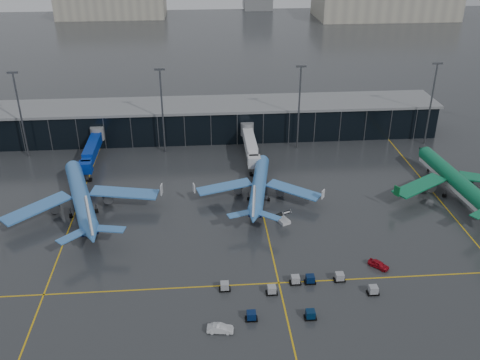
{
  "coord_description": "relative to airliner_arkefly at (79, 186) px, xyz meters",
  "views": [
    {
      "loc": [
        -4.21,
        -97.91,
        65.52
      ],
      "look_at": [
        5.0,
        18.0,
        6.0
      ],
      "focal_mm": 40.0,
      "sensor_mm": 36.0,
      "label": 1
    }
  ],
  "objects": [
    {
      "name": "service_van_red",
      "position": [
        64.27,
        -28.01,
        -6.0
      ],
      "size": [
        4.27,
        4.4,
        1.49
      ],
      "primitive_type": "imported",
      "rotation": [
        0.0,
        0.0,
        0.75
      ],
      "color": "#A20C19",
      "rests_on": "ground"
    },
    {
      "name": "distant_hangars",
      "position": [
        83.26,
        253.65,
        2.05
      ],
      "size": [
        260.0,
        71.0,
        22.0
      ],
      "color": "#B2AD99",
      "rests_on": "ground"
    },
    {
      "name": "service_van_white",
      "position": [
        31.26,
        -44.01,
        -5.99
      ],
      "size": [
        4.74,
        2.15,
        1.51
      ],
      "primitive_type": "imported",
      "rotation": [
        0.0,
        0.0,
        1.45
      ],
      "color": "silver",
      "rests_on": "ground"
    },
    {
      "name": "terminal_pier",
      "position": [
        33.31,
        45.58,
        -1.33
      ],
      "size": [
        142.0,
        17.0,
        10.7
      ],
      "color": "black",
      "rests_on": "ground"
    },
    {
      "name": "mobile_airstair",
      "position": [
        47.59,
        -9.05,
        -5.98
      ],
      "size": [
        3.33,
        3.82,
        3.45
      ],
      "rotation": [
        0.0,
        0.0,
        0.43
      ],
      "color": "silver",
      "rests_on": "ground"
    },
    {
      "name": "ground",
      "position": [
        33.31,
        -16.42,
        -6.75
      ],
      "size": [
        600.0,
        600.0,
        0.0
      ],
      "primitive_type": "plane",
      "color": "#282B2D",
      "rests_on": "ground"
    },
    {
      "name": "flood_masts",
      "position": [
        38.31,
        33.58,
        7.07
      ],
      "size": [
        203.0,
        0.5,
        25.5
      ],
      "color": "#595B60",
      "rests_on": "ground"
    },
    {
      "name": "baggage_carts",
      "position": [
        46.29,
        -35.22,
        -5.99
      ],
      "size": [
        30.21,
        11.78,
        1.7
      ],
      "color": "black",
      "rests_on": "ground"
    },
    {
      "name": "jet_bridges",
      "position": [
        -1.69,
        26.57,
        -2.19
      ],
      "size": [
        94.0,
        27.5,
        7.2
      ],
      "color": "#595B60",
      "rests_on": "ground"
    },
    {
      "name": "airliner_aer_lingus",
      "position": [
        92.81,
        1.95,
        -0.24
      ],
      "size": [
        40.44,
        45.17,
        13.01
      ],
      "primitive_type": null,
      "rotation": [
        0.0,
        0.0,
        0.08
      ],
      "color": "#0D7047",
      "rests_on": "ground"
    },
    {
      "name": "airliner_arkefly",
      "position": [
        0.0,
        0.0,
        0.0
      ],
      "size": [
        49.73,
        53.28,
        13.49
      ],
      "primitive_type": null,
      "rotation": [
        0.0,
        0.0,
        0.3
      ],
      "color": "#3B77C2",
      "rests_on": "ground"
    },
    {
      "name": "taxi_lines",
      "position": [
        43.31,
        -5.81,
        -6.74
      ],
      "size": [
        220.0,
        120.0,
        0.02
      ],
      "color": "gold",
      "rests_on": "ground"
    },
    {
      "name": "airliner_klm_near",
      "position": [
        43.28,
        3.48,
        -1.01
      ],
      "size": [
        38.94,
        42.61,
        11.47
      ],
      "primitive_type": null,
      "rotation": [
        0.0,
        0.0,
        -0.18
      ],
      "color": "#3C7AC5",
      "rests_on": "ground"
    }
  ]
}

